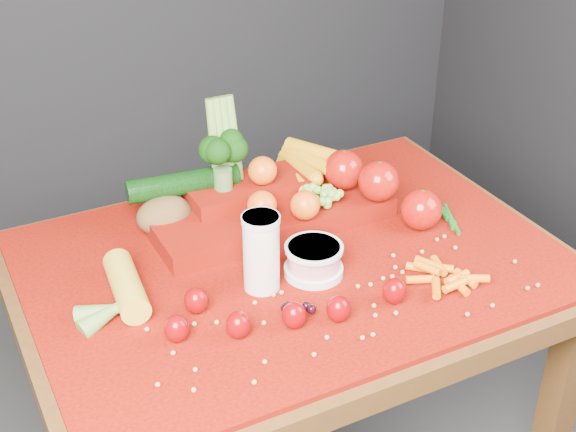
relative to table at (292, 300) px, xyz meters
name	(u,v)px	position (x,y,z in m)	size (l,w,h in m)	color
table	(292,300)	(0.00, 0.00, 0.00)	(1.10, 0.80, 0.75)	#3A240D
red_cloth	(292,260)	(0.00, 0.00, 0.10)	(1.05, 0.75, 0.01)	maroon
milk_glass	(261,250)	(-0.10, -0.06, 0.19)	(0.07, 0.07, 0.16)	beige
yogurt_bowl	(314,259)	(0.01, -0.07, 0.14)	(0.12, 0.12, 0.06)	silver
strawberry_scatter	(274,310)	(-0.13, -0.17, 0.13)	(0.44, 0.18, 0.05)	maroon
dark_grape_cluster	(299,309)	(-0.08, -0.17, 0.12)	(0.06, 0.05, 0.03)	black
soybean_scatter	(342,309)	(0.00, -0.20, 0.11)	(0.84, 0.24, 0.01)	#AE894B
corn_ear	(118,302)	(-0.37, -0.01, 0.13)	(0.20, 0.24, 0.06)	gold
potato	(164,215)	(-0.20, 0.21, 0.15)	(0.12, 0.09, 0.08)	brown
baby_carrot_pile	(445,273)	(0.23, -0.21, 0.12)	(0.17, 0.17, 0.03)	orange
green_bean_pile	(449,214)	(0.39, -0.01, 0.11)	(0.14, 0.12, 0.01)	#155F18
produce_mound	(283,194)	(0.05, 0.15, 0.17)	(0.61, 0.36, 0.27)	maroon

